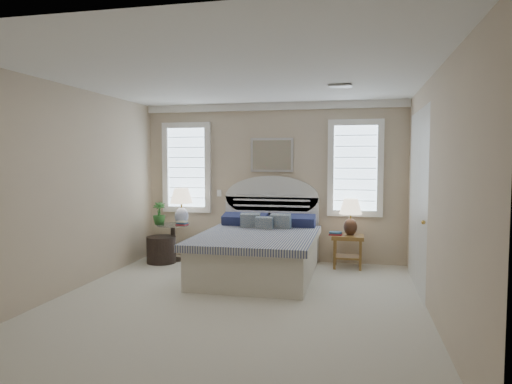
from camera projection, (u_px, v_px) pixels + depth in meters
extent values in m
cube|color=#B5AF9A|center=(235.00, 303.00, 5.52)|extent=(4.50, 5.00, 0.01)
cube|color=white|center=(234.00, 77.00, 5.33)|extent=(4.50, 5.00, 0.01)
cube|color=beige|center=(272.00, 182.00, 7.86)|extent=(4.50, 0.02, 2.70)
cube|color=beige|center=(67.00, 190.00, 5.91)|extent=(0.02, 5.00, 2.70)
cube|color=beige|center=(434.00, 195.00, 4.94)|extent=(0.02, 5.00, 2.70)
cube|color=white|center=(272.00, 107.00, 7.73)|extent=(4.50, 0.08, 0.12)
cube|color=#B2B2B2|center=(340.00, 86.00, 5.86)|extent=(0.30, 0.20, 0.02)
cube|color=white|center=(219.00, 193.00, 8.07)|extent=(0.08, 0.01, 0.12)
cube|color=#C8E6FE|center=(187.00, 168.00, 8.16)|extent=(0.90, 0.06, 1.60)
cube|color=#C8E6FE|center=(355.00, 168.00, 7.53)|extent=(0.90, 0.06, 1.60)
cube|color=silver|center=(272.00, 155.00, 7.79)|extent=(0.74, 0.04, 0.58)
cube|color=silver|center=(418.00, 200.00, 6.13)|extent=(0.02, 1.80, 2.40)
cube|color=white|center=(258.00, 258.00, 6.80)|extent=(1.60, 2.10, 0.55)
cube|color=navy|center=(257.00, 238.00, 6.73)|extent=(1.72, 2.15, 0.10)
cube|color=silver|center=(271.00, 229.00, 7.86)|extent=(1.62, 0.08, 1.10)
cube|color=navy|center=(245.00, 220.00, 7.66)|extent=(0.75, 0.31, 0.23)
cube|color=navy|center=(292.00, 221.00, 7.49)|extent=(0.75, 0.31, 0.23)
cube|color=#324E71|center=(251.00, 223.00, 7.41)|extent=(0.33, 0.20, 0.34)
cube|color=#324E71|center=(281.00, 224.00, 7.30)|extent=(0.33, 0.20, 0.34)
cube|color=#324E71|center=(264.00, 226.00, 7.26)|extent=(0.28, 0.14, 0.29)
cylinder|color=black|center=(173.00, 260.00, 7.87)|extent=(0.32, 0.32, 0.03)
cylinder|color=black|center=(173.00, 243.00, 7.85)|extent=(0.08, 0.08, 0.60)
cylinder|color=silver|center=(173.00, 225.00, 7.83)|extent=(0.56, 0.56, 0.02)
cube|color=brown|center=(348.00, 237.00, 7.30)|extent=(0.50, 0.40, 0.06)
cube|color=brown|center=(348.00, 257.00, 7.32)|extent=(0.44, 0.34, 0.03)
cube|color=brown|center=(335.00, 255.00, 7.22)|extent=(0.04, 0.04, 0.47)
cube|color=brown|center=(335.00, 251.00, 7.51)|extent=(0.04, 0.04, 0.47)
cube|color=brown|center=(360.00, 256.00, 7.13)|extent=(0.04, 0.04, 0.47)
cube|color=brown|center=(360.00, 252.00, 7.42)|extent=(0.04, 0.04, 0.47)
cylinder|color=black|center=(161.00, 250.00, 7.70)|extent=(0.61, 0.61, 0.45)
cylinder|color=white|center=(182.00, 223.00, 7.86)|extent=(0.16, 0.16, 0.03)
ellipsoid|color=white|center=(182.00, 216.00, 7.85)|extent=(0.30, 0.30, 0.29)
cylinder|color=gold|center=(181.00, 206.00, 7.84)|extent=(0.04, 0.04, 0.11)
cylinder|color=black|center=(350.00, 234.00, 7.34)|extent=(0.12, 0.12, 0.03)
ellipsoid|color=black|center=(350.00, 227.00, 7.33)|extent=(0.23, 0.23, 0.28)
cylinder|color=gold|center=(351.00, 216.00, 7.32)|extent=(0.03, 0.03, 0.10)
imported|color=#35772F|center=(159.00, 213.00, 7.80)|extent=(0.28, 0.28, 0.38)
cube|color=maroon|center=(182.00, 225.00, 7.71)|extent=(0.20, 0.16, 0.02)
cube|color=navy|center=(182.00, 223.00, 7.71)|extent=(0.19, 0.15, 0.02)
cube|color=beige|center=(182.00, 222.00, 7.71)|extent=(0.18, 0.14, 0.02)
cube|color=maroon|center=(336.00, 234.00, 7.30)|extent=(0.21, 0.15, 0.03)
cube|color=navy|center=(336.00, 233.00, 7.30)|extent=(0.20, 0.14, 0.03)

